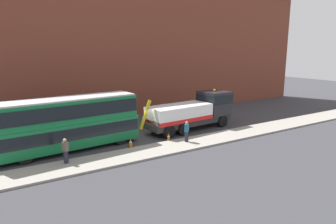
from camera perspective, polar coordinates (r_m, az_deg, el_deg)
The scene contains 9 objects.
ground_plane at distance 27.23m, azimuth -5.50°, elevation -4.58°, with size 120.00×120.00×0.00m, color #38383D.
near_kerb at distance 23.69m, azimuth -0.92°, elevation -6.88°, with size 60.00×2.80×0.15m, color gray.
building_facade at distance 34.01m, azimuth -12.40°, elevation 12.26°, with size 60.00×1.50×16.00m.
recovery_tow_truck at distance 29.34m, azimuth 4.83°, elevation 0.18°, with size 10.22×3.35×3.67m.
double_decker_bus at distance 24.18m, azimuth -18.38°, elevation -1.79°, with size 11.18×3.43×4.06m.
pedestrian_onlooker at distance 21.52m, azimuth -18.59°, elevation -6.93°, with size 0.39×0.47×1.71m.
pedestrian_bystander at distance 24.99m, azimuth 3.49°, elevation -3.71°, with size 0.48×0.45×1.71m.
traffic_cone_near_bus at distance 24.39m, azimuth -6.99°, elevation -5.75°, with size 0.36×0.36×0.72m.
traffic_cone_midway at distance 25.78m, azimuth 0.10°, elevation -4.68°, with size 0.36×0.36×0.72m.
Camera 1 is at (-11.55, -23.42, 7.71)m, focal length 32.63 mm.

